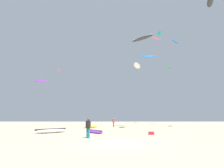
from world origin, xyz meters
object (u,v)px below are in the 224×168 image
kite_aloft_1 (39,81)px  kite_aloft_8 (209,2)px  kite_grounded_near (94,132)px  kite_grounded_far (50,131)px  kite_aloft_6 (155,39)px  kite_aloft_2 (158,33)px  person_midground (113,122)px  kite_grounded_mid (89,127)px  kite_aloft_0 (136,66)px  kite_aloft_9 (58,70)px  person_foreground (87,126)px  cooler_box (150,133)px  kite_aloft_4 (168,67)px  kite_aloft_3 (141,38)px  kite_aloft_5 (147,56)px  kite_aloft_7 (174,42)px

kite_aloft_1 → kite_aloft_8: kite_aloft_8 is taller
kite_grounded_near → kite_grounded_far: 5.26m
kite_grounded_far → kite_aloft_6: kite_aloft_6 is taller
kite_grounded_near → kite_aloft_2: 39.38m
person_midground → kite_grounded_mid: 4.63m
kite_aloft_8 → kite_aloft_0: bearing=177.4°
kite_aloft_9 → kite_grounded_far: bearing=-75.2°
person_midground → kite_aloft_6: size_ratio=0.61×
kite_aloft_2 → kite_aloft_9: bearing=173.4°
person_midground → kite_aloft_1: (-18.11, 11.29, 9.74)m
person_foreground → kite_aloft_0: (6.19, 12.53, 8.99)m
kite_grounded_near → cooler_box: (6.16, -1.98, -0.02)m
person_midground → kite_aloft_4: size_ratio=0.65×
kite_grounded_near → kite_aloft_3: size_ratio=0.73×
kite_grounded_mid → kite_aloft_5: kite_aloft_5 is taller
kite_aloft_4 → kite_aloft_8: kite_aloft_8 is taller
kite_aloft_7 → kite_aloft_0: bearing=-129.7°
person_midground → kite_grounded_far: (-7.52, -12.35, -0.70)m
kite_grounded_far → person_foreground: bearing=-48.0°
kite_grounded_near → kite_aloft_8: kite_aloft_8 is taller
person_foreground → kite_aloft_1: (-15.69, 29.29, 9.64)m
kite_aloft_0 → kite_aloft_4: 15.98m
kite_grounded_mid → kite_aloft_0: size_ratio=0.82×
kite_grounded_far → kite_aloft_1: kite_aloft_1 is taller
person_midground → kite_grounded_near: (-2.27, -12.66, -0.77)m
kite_aloft_0 → kite_aloft_9: (-19.18, 23.03, 5.05)m
kite_aloft_0 → kite_aloft_9: 30.40m
kite_aloft_0 → kite_aloft_3: (1.42, 2.76, 5.89)m
kite_aloft_6 → kite_aloft_7: bearing=-21.8°
kite_grounded_far → kite_aloft_5: 36.69m
kite_aloft_4 → kite_aloft_6: bearing=132.2°
kite_aloft_6 → person_foreground: bearing=-115.4°
person_foreground → kite_grounded_near: (0.16, 5.35, -0.86)m
kite_aloft_3 → kite_aloft_4: (7.62, 10.06, -2.81)m
kite_grounded_far → kite_aloft_7: kite_aloft_7 is taller
kite_aloft_7 → kite_aloft_9: size_ratio=1.06×
person_foreground → kite_aloft_2: size_ratio=0.53×
kite_grounded_far → cooler_box: kite_grounded_far is taller
kite_aloft_4 → kite_aloft_8: bearing=-75.5°
person_foreground → kite_aloft_8: 29.83m
cooler_box → kite_aloft_0: (-0.12, 9.16, 9.87)m
kite_aloft_8 → kite_aloft_4: bearing=104.5°
kite_grounded_far → kite_aloft_4: kite_aloft_4 is taller
kite_grounded_near → kite_aloft_5: size_ratio=0.74×
kite_aloft_3 → kite_aloft_2: bearing=65.7°
kite_aloft_1 → kite_aloft_7: kite_aloft_7 is taller
person_foreground → kite_aloft_3: kite_aloft_3 is taller
kite_aloft_0 → kite_aloft_7: 19.90m
kite_grounded_mid → kite_aloft_7: bearing=28.4°
kite_grounded_far → kite_aloft_3: 22.36m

